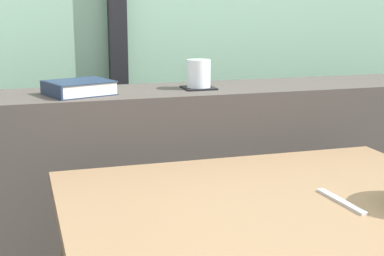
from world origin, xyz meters
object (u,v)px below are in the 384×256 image
Objects in this scene: breakfast_table at (270,250)px; closed_book at (79,88)px; fork_utensil at (341,201)px; coaster_square at (199,88)px; juice_glass at (199,75)px.

closed_book reaches higher than breakfast_table.
breakfast_table is at bearing -59.39° from closed_book.
closed_book reaches higher than fork_utensil.
coaster_square is 1.12× the size of juice_glass.
closed_book is (-0.38, -0.01, -0.02)m from juice_glass.
breakfast_table is at bearing 145.38° from fork_utensil.
closed_book is at bearing 120.61° from breakfast_table.
juice_glass is at bearing 0.00° from coaster_square.
juice_glass reaches higher than closed_book.
juice_glass is (0.02, 0.62, 0.33)m from breakfast_table.
coaster_square is 0.04m from juice_glass.
closed_book is 0.86m from fork_utensil.
juice_glass is 0.40× the size of closed_book.
breakfast_table is 4.20× the size of closed_book.
juice_glass is (0.00, 0.00, 0.04)m from coaster_square.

